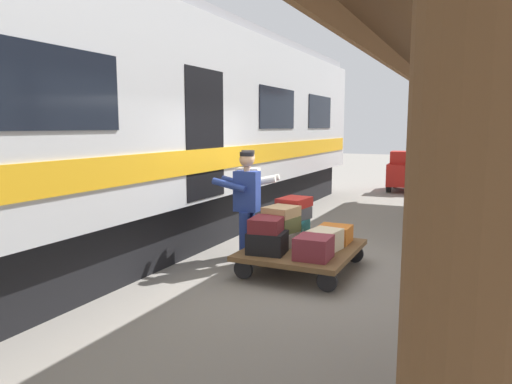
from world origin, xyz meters
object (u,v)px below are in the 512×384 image
(suitcase_black_hardshell, at_px, (267,242))
(suitcase_maroon_trunk, at_px, (267,224))
(train_car, at_px, (129,127))
(suitcase_burgundy_valise, at_px, (314,248))
(porter_by_door, at_px, (249,199))
(baggage_tug, at_px, (407,172))
(porter_in_overalls, at_px, (246,204))
(suitcase_olive_duffel, at_px, (283,224))
(suitcase_gray_aluminum, at_px, (281,238))
(suitcase_teal_softside, at_px, (293,229))
(suitcase_cream_canvas, at_px, (325,240))
(suitcase_slate_roller, at_px, (296,213))
(suitcase_tan_vintage, at_px, (281,212))
(suitcase_red_plastic, at_px, (294,202))
(suitcase_orange_carryall, at_px, (335,234))
(luggage_cart, at_px, (302,250))

(suitcase_black_hardshell, xyz_separation_m, suitcase_maroon_trunk, (0.02, -0.04, 0.24))
(train_car, height_order, suitcase_burgundy_valise, train_car)
(porter_by_door, height_order, baggage_tug, porter_by_door)
(porter_in_overalls, bearing_deg, suitcase_burgundy_valise, 161.25)
(suitcase_maroon_trunk, bearing_deg, suitcase_olive_duffel, -97.44)
(suitcase_black_hardshell, distance_m, suitcase_gray_aluminum, 0.50)
(porter_in_overalls, xyz_separation_m, baggage_tug, (-1.02, -9.55, -0.30))
(suitcase_teal_softside, bearing_deg, suitcase_cream_canvas, 143.43)
(suitcase_black_hardshell, bearing_deg, train_car, -10.71)
(train_car, relative_size, suitcase_cream_canvas, 35.17)
(suitcase_slate_roller, height_order, baggage_tug, baggage_tug)
(suitcase_gray_aluminum, xyz_separation_m, suitcase_tan_vintage, (-0.00, 0.01, 0.40))
(suitcase_maroon_trunk, height_order, porter_in_overalls, porter_in_overalls)
(suitcase_tan_vintage, distance_m, porter_in_overalls, 0.55)
(suitcase_olive_duffel, relative_size, baggage_tug, 0.24)
(suitcase_slate_roller, xyz_separation_m, suitcase_tan_vintage, (0.03, 0.52, 0.11))
(suitcase_teal_softside, xyz_separation_m, porter_by_door, (0.70, 0.12, 0.44))
(suitcase_teal_softside, xyz_separation_m, suitcase_red_plastic, (0.00, -0.04, 0.41))
(suitcase_teal_softside, relative_size, suitcase_maroon_trunk, 1.21)
(suitcase_maroon_trunk, distance_m, porter_by_door, 1.09)
(suitcase_gray_aluminum, bearing_deg, porter_by_door, -27.95)
(suitcase_cream_canvas, relative_size, suitcase_tan_vintage, 1.00)
(suitcase_maroon_trunk, bearing_deg, suitcase_black_hardshell, 121.39)
(porter_by_door, relative_size, baggage_tug, 0.97)
(train_car, bearing_deg, suitcase_black_hardshell, 169.29)
(train_car, relative_size, porter_in_overalls, 9.64)
(suitcase_maroon_trunk, relative_size, baggage_tug, 0.30)
(porter_by_door, bearing_deg, suitcase_black_hardshell, 129.00)
(suitcase_black_hardshell, distance_m, porter_by_door, 1.20)
(train_car, xyz_separation_m, suitcase_orange_carryall, (-3.45, -0.46, -1.59))
(luggage_cart, height_order, suitcase_maroon_trunk, suitcase_maroon_trunk)
(suitcase_red_plastic, relative_size, porter_in_overalls, 0.32)
(porter_by_door, bearing_deg, suitcase_olive_duffel, 151.81)
(suitcase_olive_duffel, height_order, porter_in_overalls, porter_in_overalls)
(suitcase_cream_canvas, bearing_deg, suitcase_orange_carryall, -90.00)
(suitcase_orange_carryall, distance_m, porter_in_overalls, 1.42)
(suitcase_olive_duffel, bearing_deg, suitcase_slate_roller, -90.17)
(suitcase_black_hardshell, height_order, baggage_tug, baggage_tug)
(suitcase_cream_canvas, relative_size, baggage_tug, 0.27)
(suitcase_gray_aluminum, relative_size, suitcase_red_plastic, 1.13)
(train_car, distance_m, suitcase_burgundy_valise, 3.83)
(suitcase_cream_canvas, relative_size, suitcase_maroon_trunk, 0.90)
(suitcase_burgundy_valise, bearing_deg, suitcase_olive_duffel, -36.74)
(suitcase_black_hardshell, xyz_separation_m, suitcase_orange_carryall, (-0.67, -0.99, -0.02))
(luggage_cart, height_order, suitcase_red_plastic, suitcase_red_plastic)
(suitcase_burgundy_valise, height_order, suitcase_tan_vintage, suitcase_tan_vintage)
(suitcase_black_hardshell, xyz_separation_m, suitcase_red_plastic, (0.00, -1.03, 0.41))
(suitcase_black_hardshell, bearing_deg, suitcase_slate_roller, -91.94)
(suitcase_olive_duffel, bearing_deg, luggage_cart, -175.99)
(suitcase_black_hardshell, xyz_separation_m, suitcase_tan_vintage, (-0.00, -0.49, 0.35))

